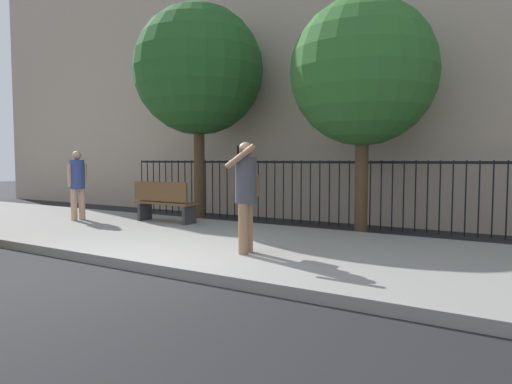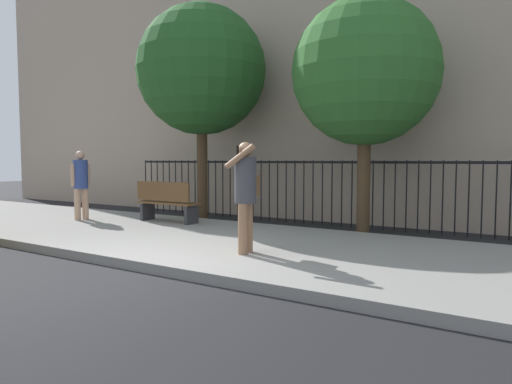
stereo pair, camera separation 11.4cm
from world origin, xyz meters
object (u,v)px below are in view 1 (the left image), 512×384
(street_tree_near, at_px, (363,73))
(street_tree_mid, at_px, (199,70))
(street_bench, at_px, (164,201))
(pedestrian_on_phone, at_px, (246,189))
(pedestrian_walking, at_px, (77,181))

(street_tree_near, height_order, street_tree_mid, street_tree_mid)
(street_bench, bearing_deg, pedestrian_on_phone, -28.72)
(pedestrian_on_phone, relative_size, street_tree_mid, 0.31)
(pedestrian_on_phone, bearing_deg, street_tree_near, 81.09)
(pedestrian_on_phone, bearing_deg, pedestrian_walking, 168.11)
(street_tree_mid, bearing_deg, street_bench, -83.07)
(street_bench, distance_m, street_tree_mid, 3.61)
(street_tree_near, distance_m, street_tree_mid, 4.38)
(pedestrian_on_phone, distance_m, street_tree_mid, 5.86)
(pedestrian_on_phone, relative_size, street_tree_near, 0.35)
(pedestrian_on_phone, bearing_deg, street_bench, 151.28)
(street_bench, height_order, street_tree_mid, street_tree_mid)
(street_bench, bearing_deg, street_tree_mid, 96.93)
(pedestrian_on_phone, height_order, pedestrian_walking, pedestrian_on_phone)
(street_bench, relative_size, street_tree_mid, 0.29)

